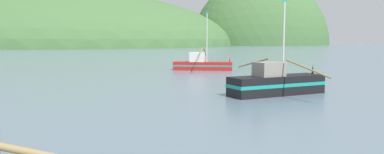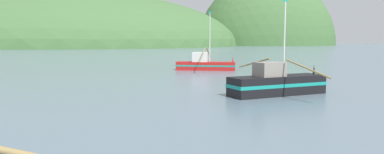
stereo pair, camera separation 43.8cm
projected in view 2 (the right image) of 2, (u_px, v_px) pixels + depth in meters
hill_mid_right at (82, 46)px, 215.20m from camera, size 183.30×146.64×61.16m
hill_far_right at (266, 45)px, 254.09m from camera, size 95.69×76.55×93.56m
fishing_boat_red at (205, 64)px, 48.40m from camera, size 7.77×10.56×7.57m
fishing_boat_black at (277, 83)px, 26.91m from camera, size 7.79×10.12×6.96m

